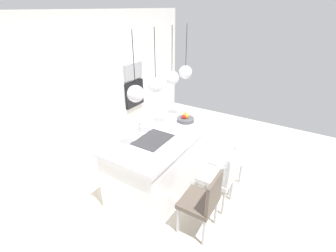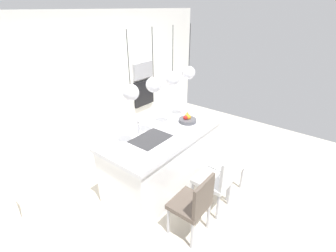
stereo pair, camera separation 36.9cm
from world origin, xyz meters
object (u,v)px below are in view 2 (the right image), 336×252
object	(u,v)px
fruit_bowl	(187,119)
chair_far	(231,164)
chair_middle	(217,179)
oven	(144,93)
chair_near	(194,203)
microwave	(143,70)

from	to	relation	value
fruit_bowl	chair_far	xyz separation A→B (m)	(-0.02, -0.83, -0.50)
chair_far	chair_middle	bearing A→B (deg)	-179.23
oven	chair_near	distance (m)	3.10
chair_middle	fruit_bowl	bearing A→B (deg)	60.37
chair_near	chair_middle	distance (m)	0.57
oven	chair_far	bearing A→B (deg)	-106.68
oven	chair_middle	xyz separation A→B (m)	(-1.21, -2.51, -0.41)
microwave	fruit_bowl	bearing A→B (deg)	-113.60
microwave	chair_near	size ratio (longest dim) A/B	0.61
oven	chair_near	xyz separation A→B (m)	(-1.78, -2.50, -0.41)
oven	chair_near	world-z (taller)	oven
chair_near	oven	bearing A→B (deg)	54.61
fruit_bowl	chair_middle	distance (m)	1.09
oven	chair_far	size ratio (longest dim) A/B	0.63
fruit_bowl	microwave	bearing A→B (deg)	66.40
microwave	oven	world-z (taller)	microwave
chair_near	chair_far	xyz separation A→B (m)	(1.03, 0.00, -0.00)
chair_middle	oven	bearing A→B (deg)	64.31
fruit_bowl	chair_near	xyz separation A→B (m)	(-1.05, -0.83, -0.50)
fruit_bowl	chair_middle	size ratio (longest dim) A/B	0.31
chair_near	chair_middle	xyz separation A→B (m)	(0.57, -0.01, 0.00)
microwave	chair_far	distance (m)	2.77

